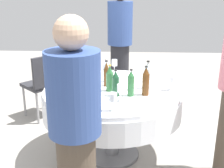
{
  "coord_description": "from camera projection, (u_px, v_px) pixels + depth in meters",
  "views": [
    {
      "loc": [
        2.74,
        0.14,
        1.72
      ],
      "look_at": [
        0.0,
        0.0,
        0.79
      ],
      "focal_mm": 47.72,
      "sensor_mm": 36.0,
      "label": 1
    }
  ],
  "objects": [
    {
      "name": "spoon_outer",
      "position": [
        92.0,
        97.0,
        2.69
      ],
      "size": [
        0.13,
        0.15,
        0.0
      ],
      "primitive_type": "cube",
      "rotation": [
        0.0,
        0.0,
        0.89
      ],
      "color": "silver",
      "rests_on": "dining_table"
    },
    {
      "name": "folded_napkin",
      "position": [
        124.0,
        86.0,
        2.95
      ],
      "size": [
        0.21,
        0.21,
        0.02
      ],
      "primitive_type": "cube",
      "rotation": [
        0.0,
        0.0,
        -0.32
      ],
      "color": "white",
      "rests_on": "dining_table"
    },
    {
      "name": "bottle_clear_west",
      "position": [
        148.0,
        76.0,
        2.89
      ],
      "size": [
        0.07,
        0.07,
        0.28
      ],
      "color": "silver",
      "rests_on": "dining_table"
    },
    {
      "name": "bottle_clear_right",
      "position": [
        106.0,
        71.0,
        3.09
      ],
      "size": [
        0.06,
        0.06,
        0.25
      ],
      "color": "silver",
      "rests_on": "dining_table"
    },
    {
      "name": "wine_glass_far",
      "position": [
        113.0,
        98.0,
        2.38
      ],
      "size": [
        0.07,
        0.07,
        0.15
      ],
      "color": "white",
      "rests_on": "dining_table"
    },
    {
      "name": "bottle_dark_green_outer",
      "position": [
        116.0,
        84.0,
        2.7
      ],
      "size": [
        0.06,
        0.06,
        0.25
      ],
      "color": "#194728",
      "rests_on": "dining_table"
    },
    {
      "name": "wine_glass_east",
      "position": [
        59.0,
        84.0,
        2.73
      ],
      "size": [
        0.07,
        0.07,
        0.15
      ],
      "color": "white",
      "rests_on": "dining_table"
    },
    {
      "name": "person_west",
      "position": [
        75.0,
        133.0,
        1.91
      ],
      "size": [
        0.34,
        0.34,
        1.56
      ],
      "rotation": [
        0.0,
        0.0,
        4.54
      ],
      "color": "#4C3F33",
      "rests_on": "ground_plane"
    },
    {
      "name": "plate_rear",
      "position": [
        135.0,
        76.0,
        3.28
      ],
      "size": [
        0.25,
        0.25,
        0.02
      ],
      "color": "white",
      "rests_on": "dining_table"
    },
    {
      "name": "chair_far",
      "position": [
        44.0,
        81.0,
        3.86
      ],
      "size": [
        0.57,
        0.57,
        0.87
      ],
      "rotation": [
        0.0,
        0.0,
        2.39
      ],
      "color": "#2D2D33",
      "rests_on": "ground_plane"
    },
    {
      "name": "spoon_west",
      "position": [
        154.0,
        83.0,
        3.07
      ],
      "size": [
        0.14,
        0.14,
        0.0
      ],
      "primitive_type": "cube",
      "rotation": [
        0.0,
        0.0,
        0.79
      ],
      "color": "silver",
      "rests_on": "dining_table"
    },
    {
      "name": "bottle_green_near",
      "position": [
        131.0,
        84.0,
        2.7
      ],
      "size": [
        0.06,
        0.06,
        0.25
      ],
      "color": "#2D6B38",
      "rests_on": "dining_table"
    },
    {
      "name": "wine_glass_outer",
      "position": [
        115.0,
        63.0,
        3.4
      ],
      "size": [
        0.07,
        0.07,
        0.16
      ],
      "color": "white",
      "rests_on": "dining_table"
    },
    {
      "name": "dining_table",
      "position": [
        112.0,
        103.0,
        2.96
      ],
      "size": [
        1.37,
        1.37,
        0.74
      ],
      "color": "white",
      "rests_on": "ground_plane"
    },
    {
      "name": "wine_glass_left",
      "position": [
        121.0,
        89.0,
        2.58
      ],
      "size": [
        0.06,
        0.06,
        0.15
      ],
      "color": "white",
      "rests_on": "dining_table"
    },
    {
      "name": "bottle_brown_east",
      "position": [
        106.0,
        74.0,
        2.96
      ],
      "size": [
        0.06,
        0.06,
        0.26
      ],
      "color": "#593314",
      "rests_on": "dining_table"
    },
    {
      "name": "bottle_green_inner",
      "position": [
        110.0,
        79.0,
        2.83
      ],
      "size": [
        0.07,
        0.07,
        0.26
      ],
      "color": "#2D6B38",
      "rests_on": "dining_table"
    },
    {
      "name": "wine_glass_right",
      "position": [
        171.0,
        80.0,
        2.85
      ],
      "size": [
        0.08,
        0.08,
        0.14
      ],
      "color": "white",
      "rests_on": "dining_table"
    },
    {
      "name": "bottle_brown_far",
      "position": [
        146.0,
        82.0,
        2.72
      ],
      "size": [
        0.07,
        0.07,
        0.28
      ],
      "color": "#593314",
      "rests_on": "dining_table"
    },
    {
      "name": "plate_left",
      "position": [
        73.0,
        83.0,
        3.04
      ],
      "size": [
        0.22,
        0.22,
        0.04
      ],
      "color": "white",
      "rests_on": "dining_table"
    },
    {
      "name": "ground_plane",
      "position": [
        112.0,
        155.0,
        3.15
      ],
      "size": [
        10.0,
        10.0,
        0.0
      ],
      "primitive_type": "plane",
      "color": "gray"
    },
    {
      "name": "person_inner",
      "position": [
        120.0,
        46.0,
        4.13
      ],
      "size": [
        0.34,
        0.34,
        1.7
      ],
      "rotation": [
        0.0,
        0.0,
        1.54
      ],
      "color": "#26262B",
      "rests_on": "ground_plane"
    },
    {
      "name": "knife_inner",
      "position": [
        81.0,
        77.0,
        3.27
      ],
      "size": [
        0.16,
        0.11,
        0.0
      ],
      "primitive_type": "cube",
      "rotation": [
        0.0,
        0.0,
        3.72
      ],
      "color": "silver",
      "rests_on": "dining_table"
    }
  ]
}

